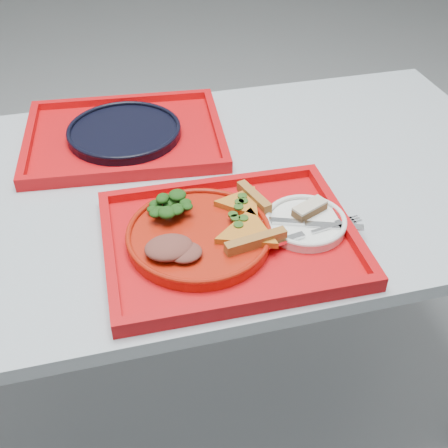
{
  "coord_description": "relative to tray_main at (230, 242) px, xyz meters",
  "views": [
    {
      "loc": [
        -0.11,
        -0.95,
        1.43
      ],
      "look_at": [
        0.08,
        -0.19,
        0.78
      ],
      "focal_mm": 45.0,
      "sensor_mm": 36.0,
      "label": 1
    }
  ],
  "objects": [
    {
      "name": "pizza_slice_a",
      "position": [
        0.03,
        -0.02,
        0.03
      ],
      "size": [
        0.13,
        0.15,
        0.02
      ],
      "primitive_type": null,
      "rotation": [
        0.0,
        0.0,
        1.73
      ],
      "color": "gold",
      "rests_on": "dinner_plate"
    },
    {
      "name": "tray_far",
      "position": [
        -0.14,
        0.42,
        0.0
      ],
      "size": [
        0.48,
        0.39,
        0.01
      ],
      "primitive_type": "cube",
      "rotation": [
        0.0,
        0.0,
        -0.09
      ],
      "color": "red",
      "rests_on": "table"
    },
    {
      "name": "knife",
      "position": [
        0.15,
        -0.01,
        0.02
      ],
      "size": [
        0.18,
        0.08,
        0.01
      ],
      "primitive_type": "cube",
      "rotation": [
        0.0,
        0.0,
        -0.36
      ],
      "color": "silver",
      "rests_on": "side_plate"
    },
    {
      "name": "side_plate",
      "position": [
        0.15,
        0.0,
        0.01
      ],
      "size": [
        0.15,
        0.15,
        0.01
      ],
      "primitive_type": "cylinder",
      "color": "white",
      "rests_on": "tray_main"
    },
    {
      "name": "pizza_slice_b",
      "position": [
        0.04,
        0.07,
        0.03
      ],
      "size": [
        0.13,
        0.12,
        0.02
      ],
      "primitive_type": null,
      "rotation": [
        0.0,
        0.0,
        3.44
      ],
      "color": "gold",
      "rests_on": "dinner_plate"
    },
    {
      "name": "tray_main",
      "position": [
        0.0,
        0.0,
        0.0
      ],
      "size": [
        0.46,
        0.36,
        0.01
      ],
      "primitive_type": "cube",
      "rotation": [
        0.0,
        0.0,
        -0.02
      ],
      "color": "red",
      "rests_on": "table"
    },
    {
      "name": "table",
      "position": [
        -0.09,
        0.21,
        -0.08
      ],
      "size": [
        1.6,
        0.8,
        0.75
      ],
      "color": "#9FA8B2",
      "rests_on": "ground"
    },
    {
      "name": "dessert_bar",
      "position": [
        0.16,
        0.02,
        0.03
      ],
      "size": [
        0.07,
        0.05,
        0.02
      ],
      "rotation": [
        0.0,
        0.0,
        0.42
      ],
      "color": "#52351B",
      "rests_on": "side_plate"
    },
    {
      "name": "fork",
      "position": [
        0.14,
        -0.04,
        0.02
      ],
      "size": [
        0.19,
        0.05,
        0.01
      ],
      "primitive_type": "cube",
      "rotation": [
        0.0,
        0.0,
        0.17
      ],
      "color": "silver",
      "rests_on": "side_plate"
    },
    {
      "name": "meat_portion",
      "position": [
        -0.12,
        -0.03,
        0.04
      ],
      "size": [
        0.08,
        0.07,
        0.03
      ],
      "primitive_type": "ellipsoid",
      "color": "brown",
      "rests_on": "dinner_plate"
    },
    {
      "name": "ground",
      "position": [
        -0.09,
        0.21,
        -0.76
      ],
      "size": [
        10.0,
        10.0,
        0.0
      ],
      "primitive_type": "plane",
      "color": "#93969B",
      "rests_on": "ground"
    },
    {
      "name": "navy_plate",
      "position": [
        -0.14,
        0.42,
        0.01
      ],
      "size": [
        0.26,
        0.26,
        0.02
      ],
      "primitive_type": "cylinder",
      "color": "black",
      "rests_on": "tray_far"
    },
    {
      "name": "dinner_plate",
      "position": [
        -0.05,
        0.01,
        0.02
      ],
      "size": [
        0.26,
        0.26,
        0.02
      ],
      "primitive_type": "cylinder",
      "color": "#A61A0B",
      "rests_on": "tray_main"
    },
    {
      "name": "salad_heap",
      "position": [
        -0.09,
        0.08,
        0.04
      ],
      "size": [
        0.08,
        0.07,
        0.04
      ],
      "primitive_type": "ellipsoid",
      "color": "black",
      "rests_on": "dinner_plate"
    }
  ]
}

